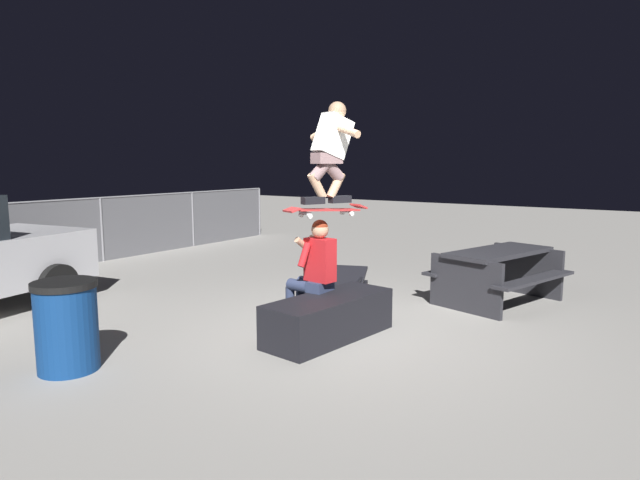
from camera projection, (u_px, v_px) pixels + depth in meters
The scene contains 9 objects.
ground_plane at pixel (341, 331), 6.37m from camera, with size 40.00×40.00×0.00m, color gray.
ledge_box_main at pixel (329, 317), 6.08m from camera, with size 1.61×0.62×0.47m, color black.
person_sitting_on_ledge at pixel (313, 269), 6.36m from camera, with size 0.60×0.77×1.31m.
skateboard at pixel (327, 210), 6.08m from camera, with size 1.02×0.57×0.13m.
skater_airborne at pixel (331, 148), 6.01m from camera, with size 0.63×0.85×1.12m.
kicker_ramp at pixel (338, 286), 8.41m from camera, with size 1.28×1.09×0.39m.
picnic_table_back at pixel (498, 268), 7.61m from camera, with size 2.00×1.76×0.75m.
trash_bin at pixel (67, 326), 5.12m from camera, with size 0.59×0.59×0.86m.
fence_back at pixel (43, 234), 9.81m from camera, with size 12.05×0.05×1.29m.
Camera 1 is at (-5.23, -3.26, 1.96)m, focal length 30.53 mm.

